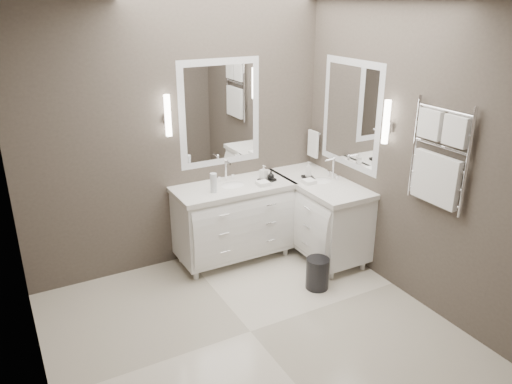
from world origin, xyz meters
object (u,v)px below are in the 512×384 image
towel_ladder (438,162)px  waste_bin (317,273)px  vanity_back (233,217)px  vanity_right (319,212)px

towel_ladder → waste_bin: 1.56m
towel_ladder → waste_bin: size_ratio=2.86×
vanity_back → towel_ladder: (1.10, -1.63, 0.91)m
vanity_back → vanity_right: size_ratio=1.00×
vanity_right → waste_bin: vanity_right is taller
vanity_right → vanity_back: bearing=159.6°
vanity_back → towel_ladder: bearing=-55.9°
vanity_right → towel_ladder: (0.23, -1.30, 0.91)m
vanity_back → towel_ladder: size_ratio=1.38×
vanity_right → waste_bin: bearing=-125.3°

